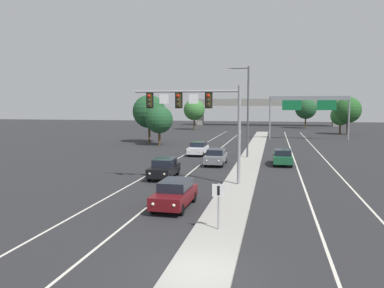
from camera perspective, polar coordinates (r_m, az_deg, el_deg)
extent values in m
plane|color=#28282B|center=(14.59, 1.12, -18.40)|extent=(260.00, 260.00, 0.00)
cube|color=#9E9B93|center=(31.74, 7.23, -5.01)|extent=(2.40, 110.00, 0.15)
cube|color=silver|center=(39.21, 1.20, -3.02)|extent=(0.14, 100.00, 0.01)
cube|color=silver|center=(38.61, 15.07, -3.35)|extent=(0.14, 100.00, 0.01)
cube|color=silver|center=(39.95, -3.46, -2.86)|extent=(0.14, 100.00, 0.01)
cube|color=silver|center=(38.94, 19.93, -3.42)|extent=(0.14, 100.00, 0.01)
cylinder|color=gray|center=(28.71, 6.87, 1.26)|extent=(0.24, 0.24, 7.20)
cylinder|color=gray|center=(29.25, -0.87, 7.66)|extent=(7.91, 0.16, 0.16)
cube|color=black|center=(28.95, 2.44, 6.39)|extent=(0.56, 0.06, 1.20)
cube|color=#38330F|center=(28.91, 2.43, 6.39)|extent=(0.32, 0.32, 1.00)
sphere|color=red|center=(28.75, 2.38, 7.03)|extent=(0.22, 0.22, 0.22)
sphere|color=#282828|center=(28.74, 2.37, 6.39)|extent=(0.22, 0.22, 0.22)
sphere|color=#282828|center=(28.74, 2.37, 5.75)|extent=(0.22, 0.22, 0.22)
cube|color=black|center=(29.41, -1.93, 6.38)|extent=(0.56, 0.06, 1.20)
cube|color=#38330F|center=(29.37, -1.95, 6.38)|extent=(0.32, 0.32, 1.00)
sphere|color=red|center=(29.21, -2.03, 7.01)|extent=(0.22, 0.22, 0.22)
sphere|color=#282828|center=(29.20, -2.03, 6.38)|extent=(0.22, 0.22, 0.22)
sphere|color=#282828|center=(29.20, -2.03, 5.75)|extent=(0.22, 0.22, 0.22)
cube|color=black|center=(30.03, -6.15, 6.34)|extent=(0.56, 0.06, 1.20)
cube|color=#38330F|center=(29.99, -6.18, 6.34)|extent=(0.32, 0.32, 1.00)
sphere|color=red|center=(29.83, -6.29, 6.95)|extent=(0.22, 0.22, 0.22)
sphere|color=#282828|center=(29.83, -6.28, 6.34)|extent=(0.22, 0.22, 0.22)
sphere|color=#282828|center=(29.83, -6.27, 5.72)|extent=(0.22, 0.22, 0.22)
cube|color=white|center=(29.10, 0.21, 6.59)|extent=(0.70, 0.04, 0.70)
cube|color=white|center=(29.64, -4.10, 6.56)|extent=(0.70, 0.04, 0.70)
cylinder|color=gray|center=(18.54, 3.88, -9.02)|extent=(0.08, 0.08, 2.20)
cube|color=white|center=(18.34, 3.88, -6.77)|extent=(0.60, 0.03, 0.60)
cube|color=black|center=(18.32, 3.88, -6.79)|extent=(0.12, 0.01, 0.44)
cylinder|color=#4C4C51|center=(43.74, 8.15, 4.60)|extent=(0.20, 0.20, 10.00)
cylinder|color=#4C4C51|center=(44.00, 6.78, 10.89)|extent=(2.20, 0.12, 0.12)
cube|color=#B7B7B2|center=(44.10, 5.33, 10.69)|extent=(0.56, 0.28, 0.20)
cube|color=#5B0F14|center=(22.96, -2.56, -7.61)|extent=(1.90, 4.44, 0.70)
cube|color=black|center=(23.03, -2.42, -5.96)|extent=(1.64, 2.41, 0.56)
sphere|color=#EAE5C6|center=(20.76, -2.66, -8.91)|extent=(0.18, 0.18, 0.18)
sphere|color=#EAE5C6|center=(21.09, -5.71, -8.70)|extent=(0.18, 0.18, 0.18)
cylinder|color=black|center=(21.44, -1.57, -9.54)|extent=(0.23, 0.64, 0.64)
cylinder|color=black|center=(21.89, -5.68, -9.25)|extent=(0.23, 0.64, 0.64)
cylinder|color=black|center=(24.26, 0.25, -7.73)|extent=(0.23, 0.64, 0.64)
cylinder|color=black|center=(24.66, -3.41, -7.52)|extent=(0.23, 0.64, 0.64)
cube|color=black|center=(32.09, -4.09, -3.78)|extent=(1.91, 4.44, 0.70)
cube|color=black|center=(32.20, -4.00, -2.62)|extent=(1.64, 2.41, 0.56)
sphere|color=#EAE5C6|center=(29.86, -4.07, -4.40)|extent=(0.18, 0.18, 0.18)
sphere|color=#EAE5C6|center=(30.16, -6.19, -4.32)|extent=(0.18, 0.18, 0.18)
cylinder|color=black|center=(30.52, -3.33, -4.94)|extent=(0.24, 0.65, 0.64)
cylinder|color=black|center=(30.94, -6.22, -4.82)|extent=(0.24, 0.65, 0.64)
cylinder|color=black|center=(33.40, -2.10, -4.01)|extent=(0.24, 0.65, 0.64)
cylinder|color=black|center=(33.78, -4.76, -3.91)|extent=(0.24, 0.65, 0.64)
cube|color=slate|center=(39.02, 3.50, -2.08)|extent=(1.81, 4.40, 0.70)
cube|color=black|center=(39.16, 3.55, -1.12)|extent=(1.59, 2.38, 0.56)
sphere|color=#EAE5C6|center=(36.80, 3.89, -2.48)|extent=(0.18, 0.18, 0.18)
sphere|color=#EAE5C6|center=(36.97, 2.12, -2.43)|extent=(0.18, 0.18, 0.18)
cylinder|color=black|center=(37.50, 4.37, -2.95)|extent=(0.22, 0.64, 0.64)
cylinder|color=black|center=(37.73, 1.96, -2.88)|extent=(0.22, 0.64, 0.64)
cylinder|color=black|center=(40.44, 4.93, -2.32)|extent=(0.22, 0.64, 0.64)
cylinder|color=black|center=(40.66, 2.68, -2.26)|extent=(0.22, 0.64, 0.64)
cube|color=silver|center=(46.49, 0.92, -0.81)|extent=(1.89, 4.44, 0.70)
cube|color=black|center=(46.63, 0.98, -0.01)|extent=(1.63, 2.41, 0.56)
sphere|color=#EAE5C6|center=(44.24, 1.05, -1.08)|extent=(0.18, 0.18, 0.18)
sphere|color=#EAE5C6|center=(44.50, -0.40, -1.04)|extent=(0.18, 0.18, 0.18)
cylinder|color=black|center=(44.91, 1.51, -1.49)|extent=(0.23, 0.64, 0.64)
cylinder|color=black|center=(45.25, -0.47, -1.44)|extent=(0.23, 0.64, 0.64)
cylinder|color=black|center=(47.83, 2.23, -1.05)|extent=(0.23, 0.64, 0.64)
cylinder|color=black|center=(48.15, 0.36, -1.00)|extent=(0.23, 0.64, 0.64)
cube|color=#195633|center=(40.01, 13.04, -2.02)|extent=(1.82, 4.41, 0.70)
cube|color=black|center=(39.71, 13.07, -1.17)|extent=(1.60, 2.38, 0.56)
sphere|color=#EAE5C6|center=(42.16, 12.19, -1.55)|extent=(0.18, 0.18, 0.18)
sphere|color=#EAE5C6|center=(42.19, 13.75, -1.58)|extent=(0.18, 0.18, 0.18)
cylinder|color=black|center=(41.53, 11.88, -2.21)|extent=(0.22, 0.64, 0.64)
cylinder|color=black|center=(41.57, 14.08, -2.25)|extent=(0.22, 0.64, 0.64)
cylinder|color=black|center=(38.56, 11.89, -2.81)|extent=(0.22, 0.64, 0.64)
cylinder|color=black|center=(38.61, 14.27, -2.86)|extent=(0.22, 0.64, 0.64)
cylinder|color=gray|center=(69.81, 11.27, 3.80)|extent=(0.28, 0.28, 7.50)
cylinder|color=gray|center=(70.86, 21.86, 3.53)|extent=(0.28, 0.28, 7.50)
cube|color=gray|center=(70.01, 16.68, 6.42)|extent=(13.00, 0.36, 0.70)
cube|color=#0F6033|center=(69.63, 14.31, 5.50)|extent=(3.20, 0.08, 1.70)
cube|color=#0F6033|center=(70.10, 19.01, 5.37)|extent=(3.20, 0.08, 1.70)
cube|color=gray|center=(114.70, 10.70, 5.75)|extent=(42.40, 6.40, 1.10)
cube|color=gray|center=(111.71, 10.68, 6.27)|extent=(42.40, 0.36, 0.90)
cube|color=gray|center=(116.75, 1.19, 4.19)|extent=(1.80, 2.40, 5.65)
cube|color=gray|center=(115.93, 20.22, 3.83)|extent=(1.80, 2.40, 5.65)
cylinder|color=#4C3823|center=(93.92, 0.33, 2.93)|extent=(0.36, 0.36, 2.76)
sphere|color=#387533|center=(93.82, 0.33, 5.01)|extent=(5.05, 5.05, 5.05)
cylinder|color=#4C3823|center=(103.46, 16.18, 3.01)|extent=(0.36, 0.36, 2.92)
sphere|color=#1E4C28|center=(103.36, 16.24, 5.00)|extent=(5.34, 5.34, 5.34)
cylinder|color=#4C3823|center=(57.73, -4.77, 0.87)|extent=(0.36, 0.36, 2.20)
sphere|color=#1E4C28|center=(57.56, -4.79, 3.56)|extent=(4.02, 4.02, 4.02)
cylinder|color=#4C3823|center=(85.44, 20.73, 2.09)|extent=(0.36, 0.36, 2.17)
sphere|color=#2D6B2D|center=(85.33, 20.79, 3.88)|extent=(3.97, 3.97, 3.97)
cylinder|color=#4C3823|center=(62.19, -6.22, 1.50)|extent=(0.36, 0.36, 2.84)
sphere|color=#1E4C28|center=(62.03, -6.26, 4.72)|extent=(5.19, 5.19, 5.19)
cylinder|color=#4C3823|center=(84.54, 21.66, 2.25)|extent=(0.36, 0.36, 2.86)
sphere|color=#235623|center=(84.43, 21.75, 4.63)|extent=(5.22, 5.22, 5.22)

